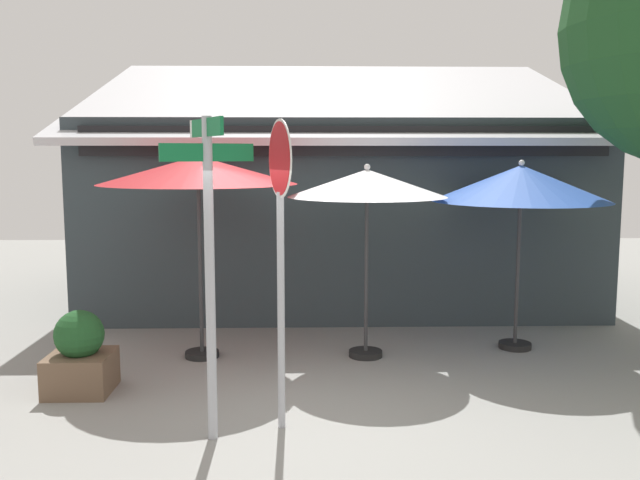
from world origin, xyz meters
TOP-DOWN VIEW (x-y plane):
  - ground_plane at (0.00, 0.00)m, footprint 28.00×28.00m
  - cafe_building at (0.62, 5.81)m, footprint 8.90×5.86m
  - street_sign_post at (-0.87, -0.92)m, footprint 0.79×0.85m
  - stop_sign at (-0.23, -0.68)m, footprint 0.24×0.70m
  - patio_umbrella_crimson_left at (-1.35, 1.65)m, footprint 2.53×2.53m
  - patio_umbrella_ivory_center at (0.80, 1.62)m, footprint 2.05×2.05m
  - patio_umbrella_royal_blue_right at (2.88, 1.95)m, footprint 2.35×2.35m
  - sidewalk_planter at (-2.51, 0.37)m, footprint 0.69×0.69m

SIDE VIEW (x-z plane):
  - ground_plane at x=0.00m, z-range -0.10..0.00m
  - sidewalk_planter at x=-2.51m, z-range -0.05..0.88m
  - cafe_building at x=0.62m, z-range -0.61..3.98m
  - street_sign_post at x=-0.87m, z-range 0.34..3.32m
  - stop_sign at x=-0.23m, z-range 0.56..3.53m
  - patio_umbrella_royal_blue_right at x=2.88m, z-range 0.96..3.52m
  - patio_umbrella_ivory_center at x=0.80m, z-range 0.99..3.51m
  - patio_umbrella_crimson_left at x=-1.35m, z-range 1.08..3.77m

